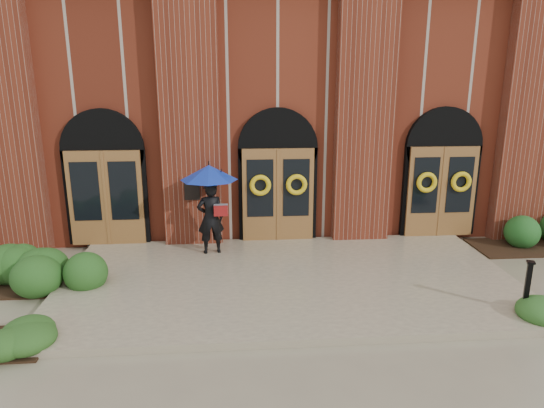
{
  "coord_description": "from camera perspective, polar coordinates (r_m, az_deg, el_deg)",
  "views": [
    {
      "loc": [
        -1.14,
        -9.8,
        4.54
      ],
      "look_at": [
        -0.3,
        1.0,
        1.62
      ],
      "focal_mm": 32.0,
      "sensor_mm": 36.0,
      "label": 1
    }
  ],
  "objects": [
    {
      "name": "hedge_front_left",
      "position": [
        9.75,
        -28.67,
        -13.2
      ],
      "size": [
        1.23,
        1.06,
        0.44
      ],
      "primitive_type": "ellipsoid",
      "color": "#254A19",
      "rests_on": "ground"
    },
    {
      "name": "hedge_wall_right",
      "position": [
        14.85,
        29.07,
        -2.99
      ],
      "size": [
        3.21,
        1.29,
        0.82
      ],
      "primitive_type": "ellipsoid",
      "color": "#1E511C",
      "rests_on": "ground"
    },
    {
      "name": "hedge_wall_left",
      "position": [
        11.81,
        -24.43,
        -6.78
      ],
      "size": [
        3.18,
        1.27,
        0.82
      ],
      "primitive_type": "ellipsoid",
      "color": "#214B19",
      "rests_on": "ground"
    },
    {
      "name": "ground",
      "position": [
        10.86,
        2.0,
        -9.62
      ],
      "size": [
        90.0,
        90.0,
        0.0
      ],
      "primitive_type": "plane",
      "color": "gray",
      "rests_on": "ground"
    },
    {
      "name": "man_with_umbrella",
      "position": [
        11.99,
        -7.33,
        1.4
      ],
      "size": [
        1.63,
        1.63,
        2.25
      ],
      "rotation": [
        0.0,
        0.0,
        3.31
      ],
      "color": "black",
      "rests_on": "landing"
    },
    {
      "name": "landing",
      "position": [
        10.96,
        1.91,
        -8.93
      ],
      "size": [
        10.0,
        5.3,
        0.15
      ],
      "primitive_type": "cube",
      "color": "tan",
      "rests_on": "ground"
    },
    {
      "name": "metal_post",
      "position": [
        10.4,
        27.84,
        -8.48
      ],
      "size": [
        0.18,
        0.18,
        1.03
      ],
      "rotation": [
        0.0,
        0.0,
        -0.38
      ],
      "color": "black",
      "rests_on": "landing"
    },
    {
      "name": "church_building",
      "position": [
        18.64,
        -0.99,
        11.91
      ],
      "size": [
        16.2,
        12.53,
        7.0
      ],
      "color": "maroon",
      "rests_on": "ground"
    }
  ]
}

